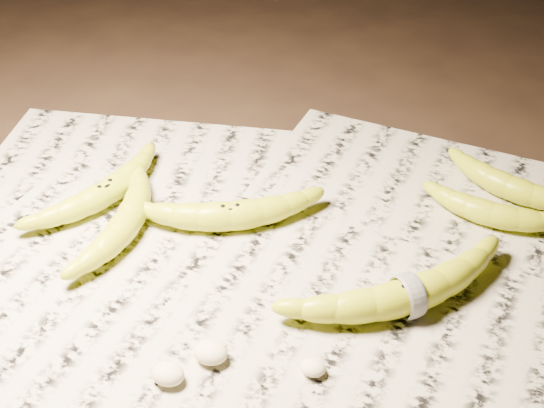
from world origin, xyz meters
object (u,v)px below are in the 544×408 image
(banana_left_b, at_px, (127,219))
(banana_upper_b, at_px, (493,212))
(banana_center, at_px, (230,213))
(banana_taped, at_px, (408,293))
(banana_upper_a, at_px, (510,185))
(banana_left_a, at_px, (105,191))

(banana_left_b, relative_size, banana_upper_b, 1.18)
(banana_center, bearing_deg, banana_taped, -42.79)
(banana_left_b, xyz_separation_m, banana_center, (0.12, 0.05, 0.00))
(banana_center, distance_m, banana_upper_a, 0.36)
(banana_center, height_order, banana_upper_b, banana_center)
(banana_taped, bearing_deg, banana_center, 122.21)
(banana_center, xyz_separation_m, banana_taped, (0.23, -0.07, 0.00))
(banana_left_a, distance_m, banana_center, 0.17)
(banana_center, bearing_deg, banana_left_a, 155.66)
(banana_upper_a, distance_m, banana_upper_b, 0.07)
(banana_upper_b, bearing_deg, banana_upper_a, 82.87)
(banana_upper_b, bearing_deg, banana_taped, -106.28)
(banana_left_a, distance_m, banana_upper_a, 0.52)
(banana_center, bearing_deg, banana_left_b, 176.70)
(banana_left_a, height_order, banana_upper_b, banana_left_a)
(banana_left_a, bearing_deg, banana_taped, -78.63)
(banana_center, bearing_deg, banana_upper_b, -6.35)
(banana_taped, bearing_deg, banana_upper_a, 28.98)
(banana_center, xyz_separation_m, banana_upper_b, (0.31, 0.11, -0.00))
(banana_upper_b, bearing_deg, banana_left_a, -160.48)
(banana_upper_a, bearing_deg, banana_center, -131.17)
(banana_upper_a, bearing_deg, banana_upper_b, -82.65)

